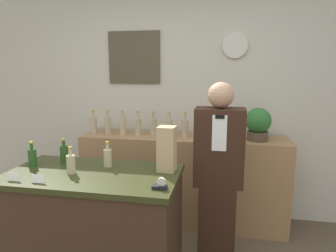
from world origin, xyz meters
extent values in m
cube|color=beige|center=(0.00, 2.00, 1.35)|extent=(5.20, 0.06, 2.70)
cube|color=#4C4331|center=(-0.47, 1.96, 1.81)|extent=(0.60, 0.02, 0.58)
cylinder|color=beige|center=(0.65, 1.95, 1.93)|extent=(0.27, 0.03, 0.27)
cube|color=#9E754C|center=(0.14, 1.70, 0.49)|extent=(2.19, 0.48, 0.97)
cube|color=#382619|center=(-0.36, 0.53, 0.45)|extent=(1.22, 0.65, 0.90)
cube|color=#2D3115|center=(-0.36, 0.53, 0.92)|extent=(1.25, 0.68, 0.04)
cube|color=#331E14|center=(0.53, 1.01, 0.37)|extent=(0.30, 0.24, 0.73)
cube|color=#331E14|center=(0.53, 1.01, 1.05)|extent=(0.40, 0.24, 0.64)
cube|color=white|center=(0.53, 0.89, 1.19)|extent=(0.11, 0.01, 0.28)
cube|color=black|center=(0.53, 0.89, 1.32)|extent=(0.07, 0.01, 0.03)
sphere|color=tan|center=(0.53, 1.01, 1.48)|extent=(0.21, 0.21, 0.21)
cylinder|color=#4C3D2D|center=(0.89, 1.66, 1.02)|extent=(0.21, 0.21, 0.09)
sphere|color=#2D6B2D|center=(0.89, 1.66, 1.18)|extent=(0.25, 0.25, 0.25)
cube|color=tan|center=(0.16, 0.67, 1.11)|extent=(0.13, 0.13, 0.33)
cube|color=black|center=(0.18, 0.33, 0.95)|extent=(0.09, 0.06, 0.02)
cylinder|color=silver|center=(0.19, 0.33, 0.99)|extent=(0.06, 0.02, 0.06)
cube|color=white|center=(-0.80, 0.28, 0.97)|extent=(0.09, 0.02, 0.06)
cube|color=white|center=(-0.62, 0.28, 0.97)|extent=(0.09, 0.02, 0.06)
cylinder|color=#275121|center=(-0.87, 0.58, 1.01)|extent=(0.06, 0.06, 0.13)
cylinder|color=#275121|center=(-0.87, 0.58, 1.10)|extent=(0.02, 0.02, 0.05)
cylinder|color=#B29933|center=(-0.87, 0.58, 1.13)|extent=(0.03, 0.03, 0.02)
cylinder|color=#264B1E|center=(-0.68, 0.71, 1.01)|extent=(0.06, 0.06, 0.13)
cylinder|color=#264B1E|center=(-0.68, 0.71, 1.10)|extent=(0.02, 0.02, 0.05)
cylinder|color=#B29933|center=(-0.68, 0.71, 1.13)|extent=(0.03, 0.03, 0.02)
cylinder|color=#BEB087|center=(-0.50, 0.49, 1.01)|extent=(0.06, 0.06, 0.13)
cylinder|color=#BEB087|center=(-0.50, 0.49, 1.10)|extent=(0.02, 0.02, 0.05)
cylinder|color=#B29933|center=(-0.50, 0.49, 1.13)|extent=(0.03, 0.03, 0.02)
cylinder|color=#BCAF88|center=(-0.31, 0.68, 1.01)|extent=(0.06, 0.06, 0.13)
cylinder|color=#BCAF88|center=(-0.31, 0.68, 1.10)|extent=(0.02, 0.02, 0.05)
cylinder|color=#B29933|center=(-0.31, 0.68, 1.13)|extent=(0.03, 0.03, 0.02)
cylinder|color=tan|center=(-0.88, 1.69, 1.06)|extent=(0.07, 0.07, 0.18)
cylinder|color=tan|center=(-0.88, 1.69, 1.18)|extent=(0.03, 0.03, 0.06)
cylinder|color=#B29933|center=(-0.88, 1.69, 1.23)|extent=(0.03, 0.03, 0.02)
cylinder|color=tan|center=(-0.71, 1.68, 1.06)|extent=(0.07, 0.07, 0.18)
cylinder|color=tan|center=(-0.71, 1.68, 1.18)|extent=(0.03, 0.03, 0.06)
cylinder|color=#B29933|center=(-0.71, 1.68, 1.23)|extent=(0.03, 0.03, 0.02)
cylinder|color=tan|center=(-0.53, 1.69, 1.06)|extent=(0.07, 0.07, 0.18)
cylinder|color=tan|center=(-0.53, 1.69, 1.18)|extent=(0.03, 0.03, 0.06)
cylinder|color=#B29933|center=(-0.53, 1.69, 1.23)|extent=(0.03, 0.03, 0.02)
cylinder|color=tan|center=(-0.36, 1.69, 1.06)|extent=(0.07, 0.07, 0.18)
cylinder|color=tan|center=(-0.36, 1.69, 1.18)|extent=(0.03, 0.03, 0.06)
cylinder|color=#B29933|center=(-0.36, 1.69, 1.23)|extent=(0.03, 0.03, 0.02)
cylinder|color=tan|center=(-0.19, 1.70, 1.06)|extent=(0.07, 0.07, 0.18)
cylinder|color=tan|center=(-0.19, 1.70, 1.18)|extent=(0.03, 0.03, 0.06)
cylinder|color=#B29933|center=(-0.19, 1.70, 1.23)|extent=(0.03, 0.03, 0.02)
cylinder|color=tan|center=(-0.02, 1.69, 1.06)|extent=(0.07, 0.07, 0.18)
cylinder|color=tan|center=(-0.02, 1.69, 1.18)|extent=(0.03, 0.03, 0.06)
cylinder|color=#B29933|center=(-0.02, 1.69, 1.23)|extent=(0.03, 0.03, 0.02)
cylinder|color=tan|center=(0.16, 1.69, 1.06)|extent=(0.07, 0.07, 0.18)
cylinder|color=tan|center=(0.16, 1.69, 1.18)|extent=(0.03, 0.03, 0.06)
cylinder|color=#B29933|center=(0.16, 1.69, 1.23)|extent=(0.03, 0.03, 0.02)
cylinder|color=tan|center=(0.33, 1.69, 1.06)|extent=(0.07, 0.07, 0.18)
cylinder|color=tan|center=(0.33, 1.69, 1.18)|extent=(0.03, 0.03, 0.06)
cylinder|color=#B29933|center=(0.33, 1.69, 1.23)|extent=(0.03, 0.03, 0.02)
cylinder|color=tan|center=(0.50, 1.69, 1.06)|extent=(0.07, 0.07, 0.18)
cylinder|color=tan|center=(0.50, 1.69, 1.18)|extent=(0.03, 0.03, 0.06)
cylinder|color=#B29933|center=(0.50, 1.69, 1.23)|extent=(0.03, 0.03, 0.02)
cylinder|color=tan|center=(0.67, 1.68, 1.06)|extent=(0.07, 0.07, 0.18)
cylinder|color=tan|center=(0.67, 1.68, 1.18)|extent=(0.03, 0.03, 0.06)
cylinder|color=#B29933|center=(0.67, 1.68, 1.23)|extent=(0.03, 0.03, 0.02)
camera|label=1|loc=(0.56, -1.39, 1.67)|focal=32.00mm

